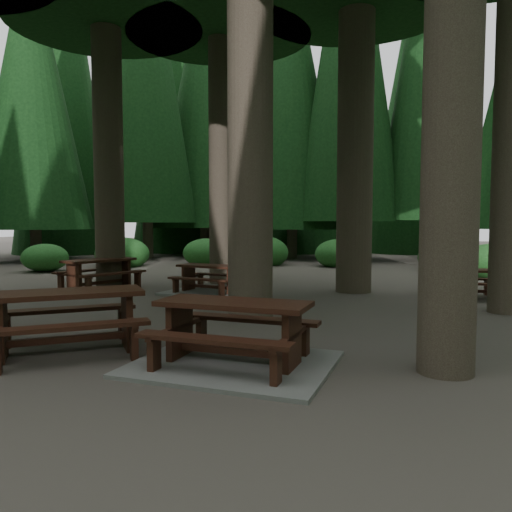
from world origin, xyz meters
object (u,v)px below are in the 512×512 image
(picnic_table_b, at_px, (100,269))
(picnic_table_d, at_px, (464,279))
(picnic_table_e, at_px, (67,312))
(picnic_table_a, at_px, (234,344))
(picnic_table_c, at_px, (210,284))

(picnic_table_b, relative_size, picnic_table_d, 1.41)
(picnic_table_d, height_order, picnic_table_e, picnic_table_e)
(picnic_table_b, relative_size, picnic_table_e, 0.90)
(picnic_table_b, distance_m, picnic_table_d, 9.16)
(picnic_table_a, height_order, picnic_table_d, picnic_table_a)
(picnic_table_e, bearing_deg, picnic_table_a, -36.20)
(picnic_table_d, xyz_separation_m, picnic_table_e, (-5.89, -6.85, 0.13))
(picnic_table_b, height_order, picnic_table_e, picnic_table_e)
(picnic_table_a, xyz_separation_m, picnic_table_e, (-2.37, -0.05, 0.29))
(picnic_table_a, xyz_separation_m, picnic_table_b, (-5.57, 5.69, 0.25))
(picnic_table_a, bearing_deg, picnic_table_e, -174.32)
(picnic_table_b, xyz_separation_m, picnic_table_c, (3.06, 0.14, -0.30))
(picnic_table_c, height_order, picnic_table_d, picnic_table_c)
(picnic_table_c, bearing_deg, picnic_table_b, -165.67)
(picnic_table_e, bearing_deg, picnic_table_b, 81.84)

